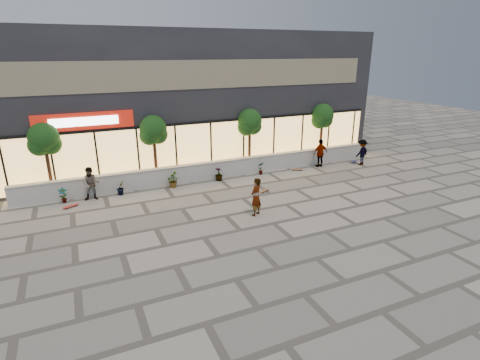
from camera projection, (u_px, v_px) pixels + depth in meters
name	position (u px, v px, depth m)	size (l,w,h in m)	color
ground	(274.00, 223.00, 16.68)	(80.00, 80.00, 0.00)	#A69E90
planter_wall	(217.00, 169.00, 22.53)	(22.00, 0.42, 1.04)	silver
retail_building	(188.00, 97.00, 26.04)	(24.00, 9.17, 8.50)	#242429
shrub_a	(63.00, 195.00, 18.79)	(0.43, 0.29, 0.81)	#133B13
shrub_b	(121.00, 188.00, 19.88)	(0.45, 0.36, 0.81)	#133B13
shrub_c	(172.00, 180.00, 20.97)	(0.73, 0.63, 0.81)	#133B13
shrub_d	(219.00, 174.00, 22.06)	(0.45, 0.45, 0.81)	#133B13
shrub_e	(261.00, 168.00, 23.15)	(0.43, 0.29, 0.81)	#133B13
tree_west	(44.00, 141.00, 18.83)	(1.60, 1.50, 3.92)	#49271A
tree_midwest	(153.00, 132.00, 20.97)	(1.60, 1.50, 3.92)	#49271A
tree_mideast	(250.00, 124.00, 23.30)	(1.60, 1.50, 3.92)	#49271A
tree_east	(322.00, 117.00, 25.45)	(1.60, 1.50, 3.92)	#49271A
skater_center	(256.00, 197.00, 17.25)	(0.66, 0.43, 1.82)	silver
skater_left	(91.00, 184.00, 19.04)	(0.85, 0.66, 1.75)	#978161
skater_right_near	(320.00, 153.00, 24.52)	(1.09, 0.45, 1.86)	white
skater_right_far	(362.00, 152.00, 24.98)	(1.11, 0.64, 1.72)	maroon
skateboard_center	(264.00, 191.00, 20.38)	(0.70, 0.46, 0.08)	brown
skateboard_left	(71.00, 206.00, 18.35)	(0.78, 0.50, 0.09)	red
skateboard_right_near	(297.00, 169.00, 24.01)	(0.73, 0.53, 0.09)	#A05934
skateboard_right_far	(354.00, 161.00, 25.80)	(0.69, 0.52, 0.08)	#474783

